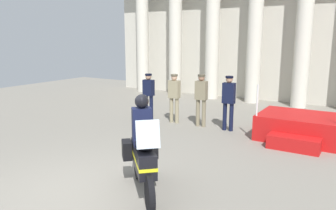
{
  "coord_description": "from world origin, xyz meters",
  "views": [
    {
      "loc": [
        4.65,
        -4.16,
        2.92
      ],
      "look_at": [
        0.18,
        3.13,
        1.2
      ],
      "focal_mm": 35.84,
      "sensor_mm": 36.0,
      "label": 1
    }
  ],
  "objects_px": {
    "reviewing_stand": "(302,128)",
    "officer_in_row_0": "(149,93)",
    "officer_in_row_3": "(229,99)",
    "officer_in_row_1": "(174,94)",
    "motorcycle_with_rider": "(143,152)",
    "officer_in_row_2": "(201,96)"
  },
  "relations": [
    {
      "from": "officer_in_row_1",
      "to": "motorcycle_with_rider",
      "type": "relative_size",
      "value": 0.89
    },
    {
      "from": "officer_in_row_0",
      "to": "officer_in_row_1",
      "type": "bearing_deg",
      "value": -175.08
    },
    {
      "from": "officer_in_row_1",
      "to": "officer_in_row_3",
      "type": "xyz_separation_m",
      "value": [
        1.97,
        0.03,
        0.03
      ]
    },
    {
      "from": "reviewing_stand",
      "to": "officer_in_row_1",
      "type": "relative_size",
      "value": 1.42
    },
    {
      "from": "reviewing_stand",
      "to": "officer_in_row_3",
      "type": "height_order",
      "value": "officer_in_row_3"
    },
    {
      "from": "reviewing_stand",
      "to": "officer_in_row_2",
      "type": "bearing_deg",
      "value": -177.19
    },
    {
      "from": "officer_in_row_2",
      "to": "motorcycle_with_rider",
      "type": "relative_size",
      "value": 0.92
    },
    {
      "from": "reviewing_stand",
      "to": "officer_in_row_1",
      "type": "distance_m",
      "value": 4.22
    },
    {
      "from": "motorcycle_with_rider",
      "to": "officer_in_row_0",
      "type": "bearing_deg",
      "value": 169.87
    },
    {
      "from": "officer_in_row_0",
      "to": "officer_in_row_3",
      "type": "height_order",
      "value": "officer_in_row_3"
    },
    {
      "from": "officer_in_row_1",
      "to": "motorcycle_with_rider",
      "type": "distance_m",
      "value": 5.39
    },
    {
      "from": "officer_in_row_0",
      "to": "officer_in_row_2",
      "type": "relative_size",
      "value": 0.96
    },
    {
      "from": "reviewing_stand",
      "to": "officer_in_row_0",
      "type": "xyz_separation_m",
      "value": [
        -5.16,
        -0.3,
        0.64
      ]
    },
    {
      "from": "motorcycle_with_rider",
      "to": "officer_in_row_2",
      "type": "bearing_deg",
      "value": 149.79
    },
    {
      "from": "reviewing_stand",
      "to": "officer_in_row_3",
      "type": "relative_size",
      "value": 1.38
    },
    {
      "from": "officer_in_row_0",
      "to": "officer_in_row_3",
      "type": "xyz_separation_m",
      "value": [
        2.96,
        0.15,
        0.05
      ]
    },
    {
      "from": "reviewing_stand",
      "to": "officer_in_row_0",
      "type": "bearing_deg",
      "value": -176.67
    },
    {
      "from": "officer_in_row_1",
      "to": "officer_in_row_2",
      "type": "xyz_separation_m",
      "value": [
        1.01,
        0.03,
        0.03
      ]
    },
    {
      "from": "officer_in_row_2",
      "to": "motorcycle_with_rider",
      "type": "xyz_separation_m",
      "value": [
        1.19,
        -4.95,
        -0.24
      ]
    },
    {
      "from": "reviewing_stand",
      "to": "officer_in_row_1",
      "type": "bearing_deg",
      "value": -177.45
    },
    {
      "from": "officer_in_row_0",
      "to": "officer_in_row_1",
      "type": "xyz_separation_m",
      "value": [
        0.99,
        0.11,
        0.02
      ]
    },
    {
      "from": "reviewing_stand",
      "to": "officer_in_row_0",
      "type": "height_order",
      "value": "officer_in_row_0"
    }
  ]
}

